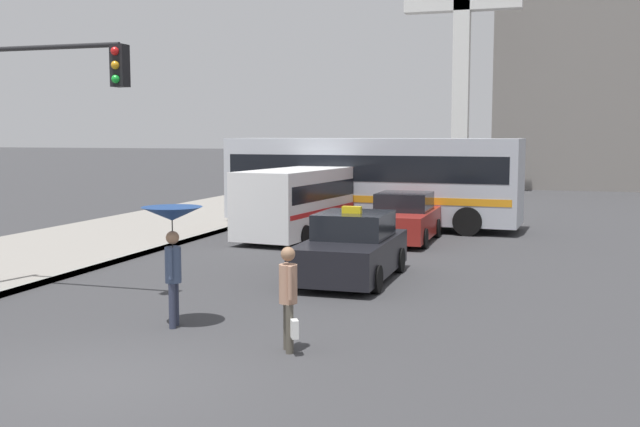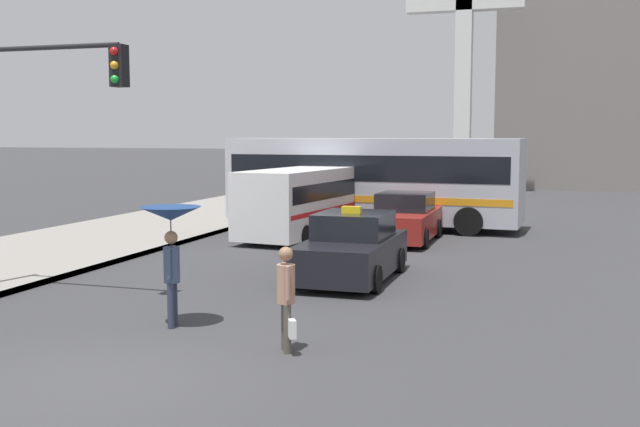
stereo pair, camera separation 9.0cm
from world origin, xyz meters
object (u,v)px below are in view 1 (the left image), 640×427
at_px(pedestrian_man, 289,293).
at_px(city_bus, 371,178).
at_px(pedestrian_with_umbrella, 172,230).
at_px(monument_cross, 462,44).
at_px(traffic_light, 32,114).
at_px(taxi, 352,249).
at_px(ambulance_van, 300,199).
at_px(sedan_red, 403,219).

bearing_deg(pedestrian_man, city_bus, 159.24).
height_order(pedestrian_with_umbrella, monument_cross, monument_cross).
bearing_deg(traffic_light, city_bus, 74.32).
relative_size(city_bus, traffic_light, 1.99).
relative_size(taxi, traffic_light, 0.76).
bearing_deg(ambulance_van, traffic_light, 84.36).
xyz_separation_m(city_bus, pedestrian_man, (2.42, -15.54, -0.85)).
height_order(sedan_red, pedestrian_man, pedestrian_man).
distance_m(city_bus, traffic_light, 14.09).
bearing_deg(traffic_light, taxi, 33.43).
bearing_deg(ambulance_van, pedestrian_man, 114.62).
relative_size(taxi, ambulance_van, 0.68).
height_order(pedestrian_with_umbrella, pedestrian_man, pedestrian_with_umbrella).
bearing_deg(city_bus, traffic_light, -12.67).
xyz_separation_m(taxi, pedestrian_with_umbrella, (-1.86, -5.03, 1.00)).
relative_size(pedestrian_with_umbrella, traffic_light, 0.39).
xyz_separation_m(taxi, city_bus, (-1.88, 9.70, 1.07)).
bearing_deg(taxi, traffic_light, 33.43).
xyz_separation_m(pedestrian_with_umbrella, monument_cross, (1.11, 31.87, 6.68)).
relative_size(ambulance_van, pedestrian_man, 3.62).
height_order(taxi, monument_cross, monument_cross).
bearing_deg(city_bus, pedestrian_with_umbrella, 3.06).
xyz_separation_m(sedan_red, pedestrian_with_umbrella, (-1.81, -11.45, 1.01)).
relative_size(sedan_red, pedestrian_with_umbrella, 1.93).
bearing_deg(ambulance_van, pedestrian_with_umbrella, 104.49).
height_order(pedestrian_man, monument_cross, monument_cross).
xyz_separation_m(pedestrian_man, monument_cross, (-1.29, 32.68, 7.47)).
xyz_separation_m(ambulance_van, city_bus, (1.57, 3.30, 0.53)).
relative_size(sedan_red, monument_cross, 0.27).
relative_size(ambulance_van, traffic_light, 1.11).
bearing_deg(monument_cross, pedestrian_with_umbrella, -91.99).
xyz_separation_m(traffic_light, monument_cross, (4.89, 30.57, 4.65)).
distance_m(traffic_light, monument_cross, 31.31).
bearing_deg(sedan_red, pedestrian_with_umbrella, 81.02).
distance_m(pedestrian_with_umbrella, monument_cross, 32.58).
bearing_deg(monument_cross, traffic_light, -99.09).
height_order(ambulance_van, traffic_light, traffic_light).
distance_m(pedestrian_with_umbrella, pedestrian_man, 2.66).
xyz_separation_m(pedestrian_man, traffic_light, (-6.19, 2.11, 2.82)).
distance_m(taxi, city_bus, 9.94).
height_order(pedestrian_man, traffic_light, traffic_light).
distance_m(city_bus, monument_cross, 18.41).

